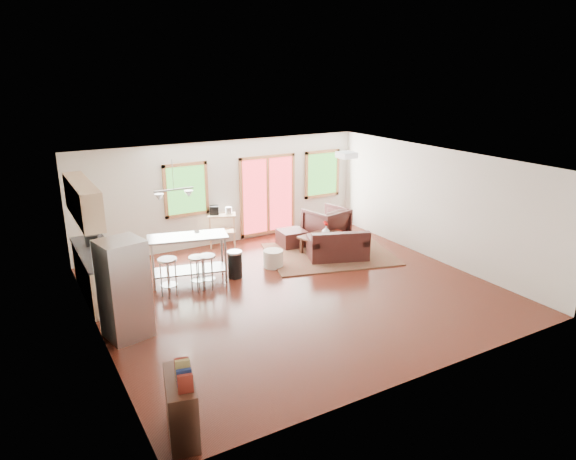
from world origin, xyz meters
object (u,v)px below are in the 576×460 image
kitchen_cart (221,219)px  island (188,250)px  coffee_table (322,237)px  ottoman (292,238)px  rug (329,254)px  loveseat (338,247)px  armchair (326,223)px  refrigerator (124,289)px

kitchen_cart → island: bearing=-129.5°
coffee_table → ottoman: (-0.42, 0.73, -0.16)m
rug → loveseat: size_ratio=1.88×
ottoman → island: island is taller
ottoman → island: bearing=-163.3°
loveseat → ottoman: 1.41m
rug → coffee_table: (-0.06, 0.26, 0.36)m
ottoman → armchair: bearing=-4.0°
loveseat → armchair: bearing=89.0°
loveseat → kitchen_cart: 3.01m
refrigerator → kitchen_cart: size_ratio=1.61×
refrigerator → island: (1.65, 1.64, -0.14)m
ottoman → kitchen_cart: kitchen_cart is taller
rug → refrigerator: (-5.12, -1.55, 0.83)m
ottoman → kitchen_cart: size_ratio=0.60×
loveseat → refrigerator: 5.29m
rug → ottoman: ottoman is taller
ottoman → kitchen_cart: bearing=149.9°
coffee_table → kitchen_cart: size_ratio=1.15×
coffee_table → armchair: size_ratio=1.24×
rug → kitchen_cart: size_ratio=2.77×
rug → armchair: size_ratio=3.00×
refrigerator → armchair: bearing=11.6°
kitchen_cart → rug: bearing=-43.1°
kitchen_cart → armchair: bearing=-20.8°
ottoman → refrigerator: refrigerator is taller
armchair → ottoman: armchair is taller
coffee_table → rug: bearing=-77.9°
ottoman → island: 3.16m
loveseat → kitchen_cart: size_ratio=1.47×
rug → island: 3.53m
armchair → kitchen_cart: kitchen_cart is taller
armchair → loveseat: bearing=55.4°
loveseat → kitchen_cart: bearing=153.3°
refrigerator → island: 2.34m
loveseat → refrigerator: refrigerator is taller
loveseat → armchair: (0.51, 1.25, 0.20)m
rug → island: bearing=178.5°
ottoman → kitchen_cart: (-1.52, 0.88, 0.51)m
rug → kitchen_cart: kitchen_cart is taller
island → kitchen_cart: 2.30m
island → kitchen_cart: kitchen_cart is taller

